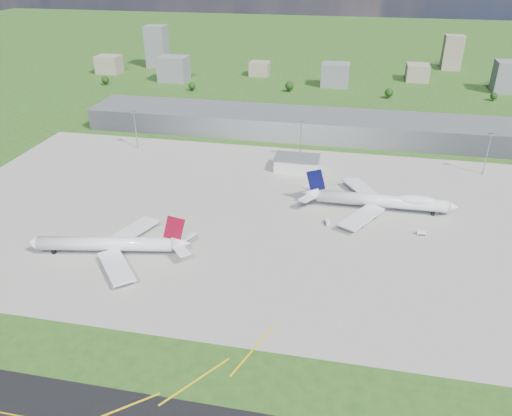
% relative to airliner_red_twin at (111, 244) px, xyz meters
% --- Properties ---
extents(ground, '(1400.00, 1400.00, 0.00)m').
position_rel_airliner_red_twin_xyz_m(ground, '(58.17, 159.73, -5.33)').
color(ground, '#294F18').
rests_on(ground, ground).
extents(apron, '(360.00, 190.00, 0.08)m').
position_rel_airliner_red_twin_xyz_m(apron, '(68.17, 49.73, -5.29)').
color(apron, gray).
rests_on(apron, ground).
extents(terminal, '(300.00, 42.00, 15.00)m').
position_rel_airliner_red_twin_xyz_m(terminal, '(58.17, 174.73, 2.17)').
color(terminal, gray).
rests_on(terminal, ground).
extents(ops_building, '(26.00, 16.00, 8.00)m').
position_rel_airliner_red_twin_xyz_m(ops_building, '(68.17, 109.73, -1.33)').
color(ops_building, silver).
rests_on(ops_building, ground).
extents(mast_west, '(3.50, 2.00, 25.90)m').
position_rel_airliner_red_twin_xyz_m(mast_west, '(-41.83, 124.73, 12.38)').
color(mast_west, gray).
rests_on(mast_west, ground).
extents(mast_center, '(3.50, 2.00, 25.90)m').
position_rel_airliner_red_twin_xyz_m(mast_center, '(68.17, 124.73, 12.38)').
color(mast_center, gray).
rests_on(mast_center, ground).
extents(mast_east, '(3.50, 2.00, 25.90)m').
position_rel_airliner_red_twin_xyz_m(mast_east, '(178.17, 124.73, 12.38)').
color(mast_east, gray).
rests_on(mast_east, ground).
extents(airliner_red_twin, '(72.64, 55.96, 20.01)m').
position_rel_airliner_red_twin_xyz_m(airliner_red_twin, '(0.00, 0.00, 0.00)').
color(airliner_red_twin, white).
rests_on(airliner_red_twin, ground).
extents(airliner_blue_quad, '(78.48, 61.74, 20.55)m').
position_rel_airliner_red_twin_xyz_m(airliner_blue_quad, '(117.24, 65.93, 0.38)').
color(airliner_blue_quad, white).
rests_on(airliner_blue_quad, ground).
extents(tug_yellow, '(3.75, 3.28, 1.65)m').
position_rel_airliner_red_twin_xyz_m(tug_yellow, '(26.55, 19.59, -4.46)').
color(tug_yellow, '#BC760B').
rests_on(tug_yellow, ground).
extents(van_white_near, '(3.15, 4.87, 2.33)m').
position_rel_airliner_red_twin_xyz_m(van_white_near, '(91.46, 46.28, -4.15)').
color(van_white_near, silver).
rests_on(van_white_near, ground).
extents(van_white_far, '(4.22, 2.39, 2.14)m').
position_rel_airliner_red_twin_xyz_m(van_white_far, '(135.91, 44.88, -4.24)').
color(van_white_far, silver).
rests_on(van_white_far, ground).
extents(bldg_far_w, '(24.00, 20.00, 18.00)m').
position_rel_airliner_red_twin_xyz_m(bldg_far_w, '(-161.83, 329.73, 3.67)').
color(bldg_far_w, gray).
rests_on(bldg_far_w, ground).
extents(bldg_w, '(28.00, 22.00, 24.00)m').
position_rel_airliner_red_twin_xyz_m(bldg_w, '(-81.83, 309.73, 6.67)').
color(bldg_w, slate).
rests_on(bldg_w, ground).
extents(bldg_cw, '(20.00, 18.00, 14.00)m').
position_rel_airliner_red_twin_xyz_m(bldg_cw, '(-1.83, 349.73, 1.67)').
color(bldg_cw, gray).
rests_on(bldg_cw, ground).
extents(bldg_c, '(26.00, 20.00, 22.00)m').
position_rel_airliner_red_twin_xyz_m(bldg_c, '(78.17, 319.73, 5.67)').
color(bldg_c, slate).
rests_on(bldg_c, ground).
extents(bldg_ce, '(22.00, 24.00, 16.00)m').
position_rel_airliner_red_twin_xyz_m(bldg_ce, '(158.17, 359.73, 2.67)').
color(bldg_ce, gray).
rests_on(bldg_ce, ground).
extents(bldg_e, '(30.00, 22.00, 28.00)m').
position_rel_airliner_red_twin_xyz_m(bldg_e, '(238.17, 329.73, 8.67)').
color(bldg_e, slate).
rests_on(bldg_e, ground).
extents(bldg_tall_w, '(22.00, 20.00, 44.00)m').
position_rel_airliner_red_twin_xyz_m(bldg_tall_w, '(-121.83, 369.73, 16.67)').
color(bldg_tall_w, slate).
rests_on(bldg_tall_w, ground).
extents(bldg_tall_e, '(20.00, 18.00, 36.00)m').
position_rel_airliner_red_twin_xyz_m(bldg_tall_e, '(198.17, 419.73, 12.67)').
color(bldg_tall_e, gray).
rests_on(bldg_tall_e, ground).
extents(tree_far_w, '(7.20, 7.20, 8.80)m').
position_rel_airliner_red_twin_xyz_m(tree_far_w, '(-141.83, 279.73, -0.14)').
color(tree_far_w, '#382314').
rests_on(tree_far_w, ground).
extents(tree_w, '(6.75, 6.75, 8.25)m').
position_rel_airliner_red_twin_xyz_m(tree_w, '(-51.83, 274.73, -0.47)').
color(tree_w, '#382314').
rests_on(tree_w, ground).
extents(tree_c, '(8.10, 8.10, 9.90)m').
position_rel_airliner_red_twin_xyz_m(tree_c, '(38.17, 289.73, 0.51)').
color(tree_c, '#382314').
rests_on(tree_c, ground).
extents(tree_e, '(7.65, 7.65, 9.35)m').
position_rel_airliner_red_twin_xyz_m(tree_e, '(128.17, 284.73, 0.18)').
color(tree_e, '#382314').
rests_on(tree_e, ground).
extents(tree_far_e, '(6.30, 6.30, 7.70)m').
position_rel_airliner_red_twin_xyz_m(tree_far_e, '(218.17, 294.73, -0.80)').
color(tree_far_e, '#382314').
rests_on(tree_far_e, ground).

